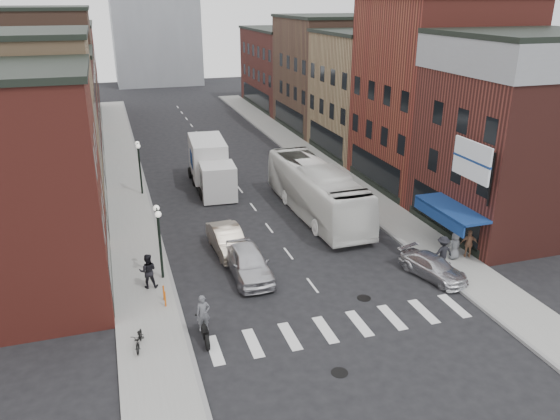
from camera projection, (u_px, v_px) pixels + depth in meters
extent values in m
plane|color=black|center=(320.00, 295.00, 27.71)|extent=(160.00, 160.00, 0.00)
cube|color=gray|center=(125.00, 180.00, 44.80)|extent=(3.00, 74.00, 0.15)
cube|color=gray|center=(318.00, 162.00, 49.60)|extent=(3.00, 74.00, 0.15)
cube|color=gray|center=(144.00, 179.00, 45.25)|extent=(0.20, 74.00, 0.16)
cube|color=gray|center=(302.00, 164.00, 49.20)|extent=(0.20, 74.00, 0.16)
cube|color=silver|center=(343.00, 326.00, 25.04)|extent=(12.00, 2.20, 0.01)
cube|color=black|center=(109.00, 255.00, 28.29)|extent=(0.08, 7.20, 2.20)
cube|color=#90704F|center=(13.00, 137.00, 33.71)|extent=(10.00, 10.00, 12.00)
cube|color=black|center=(105.00, 196.00, 36.72)|extent=(0.08, 8.00, 2.20)
cube|color=#4E211C|center=(32.00, 121.00, 42.94)|extent=(10.00, 10.00, 10.00)
cube|color=black|center=(103.00, 157.00, 45.59)|extent=(0.08, 8.00, 2.20)
cube|color=black|center=(21.00, 53.00, 41.06)|extent=(10.30, 10.20, 0.30)
cube|color=#513528|center=(41.00, 82.00, 52.16)|extent=(10.00, 12.00, 13.00)
cube|color=black|center=(102.00, 129.00, 55.35)|extent=(0.08, 9.60, 2.20)
cube|color=black|center=(29.00, 8.00, 49.73)|extent=(10.30, 12.20, 0.30)
cube|color=maroon|center=(53.00, 74.00, 64.94)|extent=(10.00, 16.00, 11.00)
cube|color=black|center=(100.00, 105.00, 67.77)|extent=(0.08, 12.80, 2.20)
cube|color=black|center=(45.00, 24.00, 62.88)|extent=(10.30, 16.20, 0.30)
cube|color=#4E211C|center=(521.00, 137.00, 33.74)|extent=(10.00, 9.00, 12.00)
cube|color=black|center=(444.00, 212.00, 33.94)|extent=(0.08, 7.20, 2.20)
cube|color=black|center=(538.00, 33.00, 31.49)|extent=(10.30, 9.20, 0.30)
cube|color=maroon|center=(437.00, 96.00, 41.80)|extent=(10.00, 10.00, 14.00)
cube|color=black|center=(374.00, 169.00, 42.37)|extent=(0.08, 8.00, 2.20)
cube|color=#90704F|center=(376.00, 95.00, 51.22)|extent=(10.00, 10.00, 11.00)
cube|color=black|center=(326.00, 139.00, 51.24)|extent=(0.08, 8.00, 2.20)
cube|color=black|center=(380.00, 32.00, 49.16)|extent=(10.30, 10.20, 0.30)
cube|color=#513528|center=(331.00, 75.00, 60.80)|extent=(10.00, 12.00, 12.00)
cube|color=black|center=(289.00, 117.00, 61.00)|extent=(0.08, 9.60, 2.20)
cube|color=black|center=(333.00, 16.00, 58.56)|extent=(10.30, 12.20, 0.30)
cube|color=#4E211C|center=(291.00, 69.00, 73.59)|extent=(10.00, 16.00, 10.00)
cube|color=black|center=(256.00, 96.00, 73.42)|extent=(0.08, 12.80, 2.20)
cube|color=black|center=(291.00, 29.00, 71.71)|extent=(10.30, 16.20, 0.30)
cube|color=navy|center=(452.00, 209.00, 31.50)|extent=(1.80, 5.00, 0.15)
cube|color=navy|center=(438.00, 216.00, 31.39)|extent=(0.10, 5.00, 0.70)
cylinder|color=black|center=(491.00, 180.00, 29.12)|extent=(0.12, 0.12, 3.00)
cylinder|color=black|center=(483.00, 159.00, 28.48)|extent=(1.40, 0.08, 0.08)
cube|color=silver|center=(472.00, 160.00, 28.28)|extent=(0.12, 3.00, 2.00)
cylinder|color=black|center=(160.00, 246.00, 28.44)|extent=(0.14, 0.14, 4.00)
cylinder|color=black|center=(157.00, 210.00, 27.71)|extent=(0.06, 0.90, 0.06)
sphere|color=white|center=(158.00, 214.00, 27.33)|extent=(0.32, 0.32, 0.32)
sphere|color=white|center=(156.00, 208.00, 28.12)|extent=(0.32, 0.32, 0.32)
cylinder|color=black|center=(140.00, 170.00, 40.86)|extent=(0.14, 0.14, 4.00)
cylinder|color=black|center=(138.00, 144.00, 40.13)|extent=(0.06, 0.90, 0.06)
sphere|color=white|center=(138.00, 146.00, 39.75)|extent=(0.32, 0.32, 0.32)
sphere|color=white|center=(137.00, 143.00, 40.55)|extent=(0.32, 0.32, 0.32)
cylinder|color=#D8590C|center=(165.00, 299.00, 26.25)|extent=(0.08, 0.08, 0.80)
cylinder|color=#D8590C|center=(164.00, 293.00, 26.78)|extent=(0.08, 0.08, 0.80)
cube|color=silver|center=(218.00, 182.00, 40.21)|extent=(2.67, 2.86, 2.59)
cube|color=black|center=(218.00, 178.00, 40.11)|extent=(2.62, 1.63, 1.14)
cube|color=silver|center=(208.00, 158.00, 43.41)|extent=(2.96, 5.55, 3.00)
cube|color=navy|center=(208.00, 158.00, 43.41)|extent=(2.77, 2.25, 1.24)
cube|color=black|center=(209.00, 179.00, 43.85)|extent=(2.75, 6.87, 0.36)
cylinder|color=black|center=(202.00, 194.00, 40.39)|extent=(0.29, 0.93, 0.93)
cylinder|color=black|center=(234.00, 191.00, 41.07)|extent=(0.29, 0.93, 0.93)
cylinder|color=black|center=(195.00, 180.00, 43.51)|extent=(0.29, 0.93, 0.93)
cylinder|color=black|center=(224.00, 177.00, 44.19)|extent=(0.29, 0.93, 0.93)
cylinder|color=black|center=(190.00, 173.00, 45.35)|extent=(0.29, 0.93, 0.93)
cylinder|color=black|center=(219.00, 170.00, 46.02)|extent=(0.29, 0.93, 0.93)
cylinder|color=black|center=(201.00, 324.00, 24.67)|extent=(0.14, 0.67, 0.67)
cylinder|color=black|center=(207.00, 342.00, 23.32)|extent=(0.14, 0.67, 0.67)
cube|color=black|center=(204.00, 328.00, 23.91)|extent=(0.26, 1.21, 0.35)
cube|color=black|center=(201.00, 314.00, 24.26)|extent=(0.56, 0.06, 0.06)
imported|color=#54555B|center=(203.00, 313.00, 23.52)|extent=(0.61, 0.40, 1.66)
imported|color=white|center=(316.00, 190.00, 37.30)|extent=(3.20, 12.71, 3.53)
imported|color=silver|center=(248.00, 262.00, 29.23)|extent=(2.00, 4.93, 1.68)
imported|color=beige|center=(228.00, 240.00, 32.08)|extent=(1.80, 4.67, 1.52)
imported|color=silver|center=(433.00, 267.00, 29.25)|extent=(2.70, 4.36, 1.18)
imported|color=black|center=(139.00, 339.00, 23.17)|extent=(0.81, 1.63, 0.82)
imported|color=black|center=(148.00, 271.00, 27.80)|extent=(0.97, 0.65, 1.85)
imported|color=black|center=(443.00, 252.00, 29.84)|extent=(1.21, 0.62, 1.86)
imported|color=#9D6D4F|center=(469.00, 244.00, 31.11)|extent=(1.08, 0.84, 1.66)
imported|color=slate|center=(455.00, 246.00, 30.89)|extent=(0.86, 0.62, 1.63)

